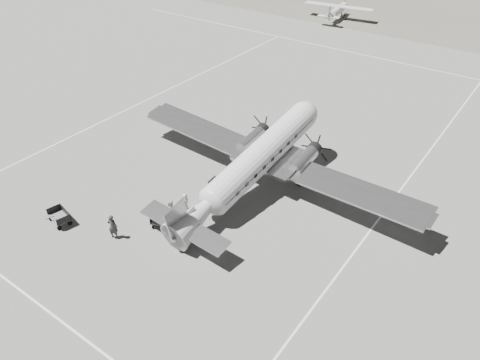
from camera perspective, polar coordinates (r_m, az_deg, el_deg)
name	(u,v)px	position (r m, az deg, el deg)	size (l,w,h in m)	color
ground	(206,205)	(37.70, -4.19, -3.02)	(260.00, 260.00, 0.00)	slate
taxi_line_near	(59,320)	(31.38, -21.18, -15.60)	(60.00, 0.15, 0.01)	silver
taxi_line_right	(343,268)	(33.08, 12.42, -10.38)	(0.15, 80.00, 0.01)	silver
taxi_line_left	(138,104)	(54.79, -12.31, 9.03)	(0.15, 60.00, 0.01)	silver
taxi_line_horizon	(389,60)	(69.48, 17.76, 13.71)	(90.00, 0.15, 0.01)	silver
dc3_airliner	(254,164)	(37.67, 1.78, 1.97)	(27.85, 19.32, 5.30)	#ABABAE
light_plane_left	(337,12)	(86.58, 11.77, 19.42)	(12.01, 9.75, 2.49)	silver
baggage_cart_near	(162,221)	(35.74, -9.46, -4.93)	(1.70, 1.20, 0.96)	#5F5F5F
baggage_cart_far	(59,217)	(38.06, -21.15, -4.24)	(1.90, 1.34, 1.07)	#5F5F5F
ground_crew	(113,227)	(35.15, -15.26, -5.50)	(0.74, 0.49, 2.04)	#2A2A2A
ramp_agent	(172,210)	(36.04, -8.29, -3.60)	(0.86, 0.67, 1.76)	silver
passenger	(185,202)	(36.87, -6.70, -2.68)	(0.75, 0.49, 1.54)	#B4B4B1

